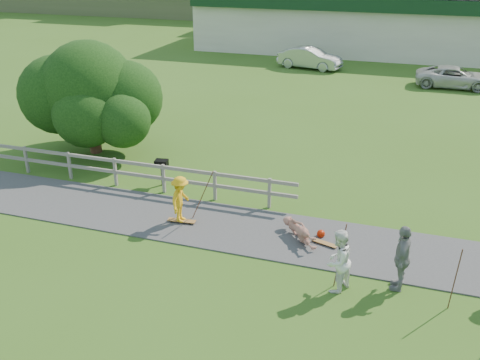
% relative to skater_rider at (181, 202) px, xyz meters
% --- Properties ---
extents(ground, '(260.00, 260.00, 0.00)m').
position_rel_skater_rider_xyz_m(ground, '(0.42, -1.30, -0.78)').
color(ground, '#3B631C').
rests_on(ground, ground).
extents(path, '(34.00, 3.00, 0.04)m').
position_rel_skater_rider_xyz_m(path, '(0.42, 0.20, -0.76)').
color(path, '#3B3B3D').
rests_on(path, ground).
extents(fence, '(15.05, 0.10, 1.10)m').
position_rel_skater_rider_xyz_m(fence, '(-4.20, 2.00, -0.05)').
color(fence, slate).
rests_on(fence, ground).
extents(strip_mall, '(32.50, 10.75, 5.10)m').
position_rel_skater_rider_xyz_m(strip_mall, '(4.42, 33.64, 1.80)').
color(strip_mall, beige).
rests_on(strip_mall, ground).
extents(skater_rider, '(0.58, 1.01, 1.55)m').
position_rel_skater_rider_xyz_m(skater_rider, '(0.00, 0.00, 0.00)').
color(skater_rider, '#F2AF16').
rests_on(skater_rider, ground).
extents(skater_fallen, '(1.55, 1.41, 0.62)m').
position_rel_skater_rider_xyz_m(skater_fallen, '(3.90, 0.15, -0.47)').
color(skater_fallen, '#A76C5C').
rests_on(skater_fallen, ground).
extents(spectator_a, '(0.98, 1.06, 1.76)m').
position_rel_skater_rider_xyz_m(spectator_a, '(5.37, -2.09, 0.10)').
color(spectator_a, white).
rests_on(spectator_a, ground).
extents(spectator_b, '(0.52, 1.11, 1.86)m').
position_rel_skater_rider_xyz_m(spectator_b, '(6.93, -1.50, 0.15)').
color(spectator_b, gray).
rests_on(spectator_b, ground).
extents(car_silver, '(4.86, 2.49, 1.53)m').
position_rel_skater_rider_xyz_m(car_silver, '(-0.77, 24.78, -0.01)').
color(car_silver, '#ABAEB2').
rests_on(car_silver, ground).
extents(car_white, '(4.77, 2.22, 1.32)m').
position_rel_skater_rider_xyz_m(car_white, '(9.08, 22.01, -0.12)').
color(car_white, beige).
rests_on(car_white, ground).
extents(tree, '(6.38, 6.38, 3.74)m').
position_rel_skater_rider_xyz_m(tree, '(-6.25, 4.86, 1.09)').
color(tree, black).
rests_on(tree, ground).
extents(bbq, '(0.52, 0.42, 1.02)m').
position_rel_skater_rider_xyz_m(bbq, '(-1.93, 2.57, -0.27)').
color(bbq, black).
rests_on(bbq, ground).
extents(longboard_rider, '(0.95, 0.31, 0.10)m').
position_rel_skater_rider_xyz_m(longboard_rider, '(0.00, 0.00, -0.73)').
color(longboard_rider, olive).
rests_on(longboard_rider, ground).
extents(longboard_fallen, '(0.83, 0.43, 0.09)m').
position_rel_skater_rider_xyz_m(longboard_fallen, '(4.70, 0.05, -0.73)').
color(longboard_fallen, olive).
rests_on(longboard_fallen, ground).
extents(helmet, '(0.26, 0.26, 0.26)m').
position_rel_skater_rider_xyz_m(helmet, '(4.50, 0.50, -0.65)').
color(helmet, '#B22104').
rests_on(helmet, ground).
extents(pole_rider, '(0.03, 0.03, 1.99)m').
position_rel_skater_rider_xyz_m(pole_rider, '(0.60, 0.40, 0.22)').
color(pole_rider, '#543021').
rests_on(pole_rider, ground).
extents(pole_spec_left, '(0.03, 0.03, 1.92)m').
position_rel_skater_rider_xyz_m(pole_spec_left, '(5.40, -1.95, 0.18)').
color(pole_spec_left, '#543021').
rests_on(pole_spec_left, ground).
extents(pole_spec_right, '(0.03, 0.03, 1.74)m').
position_rel_skater_rider_xyz_m(pole_spec_right, '(8.22, -2.01, 0.09)').
color(pole_spec_right, '#543021').
rests_on(pole_spec_right, ground).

